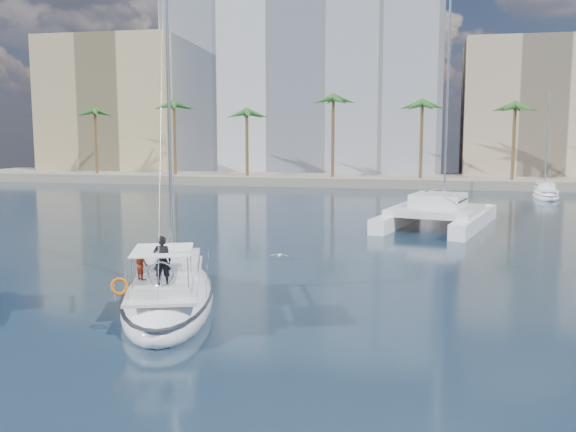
# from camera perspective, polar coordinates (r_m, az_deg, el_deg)

# --- Properties ---
(ground) EXTENTS (160.00, 160.00, 0.00)m
(ground) POSITION_cam_1_polar(r_m,az_deg,el_deg) (29.68, -1.95, -6.72)
(ground) COLOR black
(ground) RESTS_ON ground
(quay) EXTENTS (120.00, 14.00, 1.20)m
(quay) POSITION_cam_1_polar(r_m,az_deg,el_deg) (89.42, 7.67, 3.21)
(quay) COLOR gray
(quay) RESTS_ON ground
(building_modern) EXTENTS (42.00, 16.00, 28.00)m
(building_modern) POSITION_cam_1_polar(r_m,az_deg,el_deg) (102.88, 1.55, 11.30)
(building_modern) COLOR silver
(building_modern) RESTS_ON ground
(building_tan_left) EXTENTS (22.00, 14.00, 22.00)m
(building_tan_left) POSITION_cam_1_polar(r_m,az_deg,el_deg) (108.66, -14.83, 9.28)
(building_tan_left) COLOR tan
(building_tan_left) RESTS_ON ground
(building_beige) EXTENTS (20.00, 14.00, 20.00)m
(building_beige) POSITION_cam_1_polar(r_m,az_deg,el_deg) (99.05, 21.14, 8.63)
(building_beige) COLOR tan
(building_beige) RESTS_ON ground
(palm_left) EXTENTS (3.60, 3.60, 12.30)m
(palm_left) POSITION_cam_1_polar(r_m,az_deg,el_deg) (94.34, -13.77, 9.17)
(palm_left) COLOR brown
(palm_left) RESTS_ON ground
(palm_centre) EXTENTS (3.60, 3.60, 12.30)m
(palm_centre) POSITION_cam_1_polar(r_m,az_deg,el_deg) (85.23, 7.56, 9.51)
(palm_centre) COLOR brown
(palm_centre) RESTS_ON ground
(main_sloop) EXTENTS (7.22, 12.24, 17.31)m
(main_sloop) POSITION_cam_1_polar(r_m,az_deg,el_deg) (27.59, -10.53, -6.81)
(main_sloop) COLOR white
(main_sloop) RESTS_ON ground
(catamaran) EXTENTS (9.86, 14.86, 19.67)m
(catamaran) POSITION_cam_1_polar(r_m,az_deg,el_deg) (50.91, 13.14, 0.45)
(catamaran) COLOR white
(catamaran) RESTS_ON ground
(seagull) EXTENTS (1.04, 0.45, 0.19)m
(seagull) POSITION_cam_1_polar(r_m,az_deg,el_deg) (36.48, -0.75, -3.51)
(seagull) COLOR silver
(seagull) RESTS_ON ground
(moored_yacht_a) EXTENTS (3.37, 9.52, 11.90)m
(moored_yacht_a) POSITION_cam_1_polar(r_m,az_deg,el_deg) (76.34, 21.92, 1.53)
(moored_yacht_a) COLOR white
(moored_yacht_a) RESTS_ON ground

